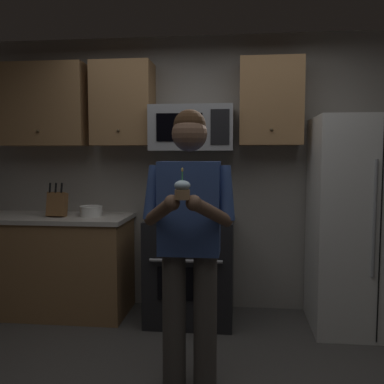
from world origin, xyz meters
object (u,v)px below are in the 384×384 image
at_px(microwave, 192,129).
at_px(refrigerator, 366,224).
at_px(person, 189,233).
at_px(cupcake, 182,190).
at_px(oven_range, 191,269).
at_px(bowl_large_white, 91,211).
at_px(knife_block, 57,204).

bearing_deg(microwave, refrigerator, -6.03).
relative_size(person, cupcake, 10.13).
distance_m(oven_range, microwave, 1.26).
xyz_separation_m(microwave, bowl_large_white, (-0.93, -0.10, -0.75)).
relative_size(refrigerator, cupcake, 10.35).
relative_size(oven_range, microwave, 1.26).
height_order(refrigerator, bowl_large_white, refrigerator).
xyz_separation_m(microwave, cupcake, (0.12, -1.57, -0.43)).
bearing_deg(refrigerator, oven_range, 178.50).
bearing_deg(bowl_large_white, microwave, 6.01).
height_order(bowl_large_white, person, person).
relative_size(knife_block, bowl_large_white, 1.54).
bearing_deg(microwave, person, -84.55).
xyz_separation_m(microwave, refrigerator, (1.50, -0.16, -0.82)).
xyz_separation_m(oven_range, microwave, (0.00, 0.12, 1.26)).
bearing_deg(oven_range, cupcake, -85.33).
bearing_deg(refrigerator, cupcake, -134.28).
height_order(knife_block, bowl_large_white, knife_block).
relative_size(bowl_large_white, person, 0.12).
height_order(microwave, bowl_large_white, microwave).
bearing_deg(refrigerator, microwave, 173.97).
bearing_deg(bowl_large_white, person, -47.70).
bearing_deg(microwave, bowl_large_white, -173.99).
bearing_deg(oven_range, bowl_large_white, 178.65).
distance_m(oven_range, bowl_large_white, 1.06).
bearing_deg(knife_block, microwave, 6.90).
bearing_deg(knife_block, refrigerator, -0.21).
distance_m(knife_block, cupcake, 1.98).
xyz_separation_m(person, cupcake, (0.00, -0.33, 0.30)).
height_order(oven_range, cupcake, cupcake).
relative_size(microwave, knife_block, 2.31).
xyz_separation_m(knife_block, bowl_large_white, (0.30, 0.05, -0.06)).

